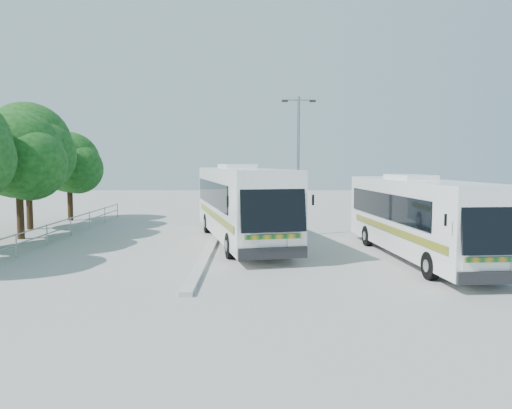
{
  "coord_description": "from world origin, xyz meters",
  "views": [
    {
      "loc": [
        -0.31,
        -20.06,
        3.86
      ],
      "look_at": [
        -0.25,
        2.36,
        1.98
      ],
      "focal_mm": 35.0,
      "sensor_mm": 36.0,
      "label": 1
    }
  ],
  "objects_px": {
    "tree_far_d": "(29,146)",
    "coach_adjacent": "(418,216)",
    "lamppost": "(298,159)",
    "tree_far_e": "(70,162)",
    "tree_far_c": "(19,155)",
    "coach_main": "(241,202)"
  },
  "relations": [
    {
      "from": "coach_main",
      "to": "coach_adjacent",
      "type": "height_order",
      "value": "coach_main"
    },
    {
      "from": "tree_far_c",
      "to": "tree_far_d",
      "type": "bearing_deg",
      "value": 107.83
    },
    {
      "from": "tree_far_d",
      "to": "coach_main",
      "type": "bearing_deg",
      "value": -21.07
    },
    {
      "from": "lamppost",
      "to": "tree_far_c",
      "type": "bearing_deg",
      "value": -176.85
    },
    {
      "from": "tree_far_d",
      "to": "coach_adjacent",
      "type": "height_order",
      "value": "tree_far_d"
    },
    {
      "from": "tree_far_d",
      "to": "lamppost",
      "type": "xyz_separation_m",
      "value": [
        15.31,
        -2.44,
        -0.78
      ]
    },
    {
      "from": "coach_adjacent",
      "to": "lamppost",
      "type": "xyz_separation_m",
      "value": [
        -4.27,
        6.51,
        2.29
      ]
    },
    {
      "from": "tree_far_d",
      "to": "tree_far_e",
      "type": "distance_m",
      "value": 4.65
    },
    {
      "from": "coach_main",
      "to": "tree_far_d",
      "type": "bearing_deg",
      "value": 146.64
    },
    {
      "from": "tree_far_d",
      "to": "tree_far_e",
      "type": "height_order",
      "value": "tree_far_d"
    },
    {
      "from": "tree_far_c",
      "to": "coach_adjacent",
      "type": "distance_m",
      "value": 19.29
    },
    {
      "from": "coach_adjacent",
      "to": "coach_main",
      "type": "bearing_deg",
      "value": 145.38
    },
    {
      "from": "tree_far_c",
      "to": "lamppost",
      "type": "relative_size",
      "value": 0.89
    },
    {
      "from": "lamppost",
      "to": "coach_adjacent",
      "type": "bearing_deg",
      "value": -58.72
    },
    {
      "from": "coach_main",
      "to": "lamppost",
      "type": "bearing_deg",
      "value": 25.33
    },
    {
      "from": "lamppost",
      "to": "tree_far_e",
      "type": "bearing_deg",
      "value": 152.66
    },
    {
      "from": "tree_far_e",
      "to": "lamppost",
      "type": "bearing_deg",
      "value": -25.37
    },
    {
      "from": "tree_far_d",
      "to": "tree_far_c",
      "type": "bearing_deg",
      "value": -72.17
    },
    {
      "from": "tree_far_c",
      "to": "lamppost",
      "type": "bearing_deg",
      "value": 5.11
    },
    {
      "from": "coach_main",
      "to": "tree_far_c",
      "type": "bearing_deg",
      "value": 162.34
    },
    {
      "from": "coach_adjacent",
      "to": "lamppost",
      "type": "relative_size",
      "value": 1.59
    },
    {
      "from": "tree_far_c",
      "to": "coach_adjacent",
      "type": "height_order",
      "value": "tree_far_c"
    }
  ]
}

